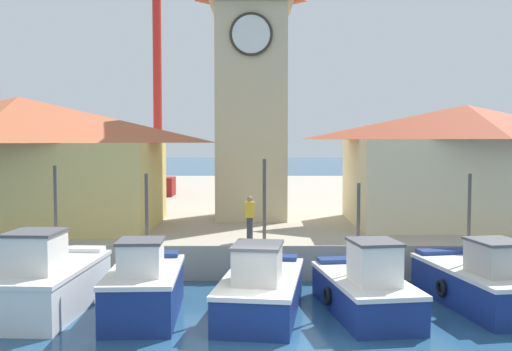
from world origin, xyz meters
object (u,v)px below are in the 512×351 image
Objects in this scene: fishing_boat_left_inner at (262,288)px; clock_tower at (252,76)px; warehouse_left at (20,161)px; port_crane_far at (158,70)px; warehouse_right at (466,163)px; fishing_boat_far_left at (48,282)px; fishing_boat_mid_left at (366,289)px; fishing_boat_left_outer at (145,287)px; dock_worker_near_tower at (250,218)px; fishing_boat_center at (480,282)px.

fishing_boat_left_inner is 13.26m from clock_tower.
port_crane_far is at bearing 76.40° from warehouse_left.
warehouse_right is at bearing -40.45° from port_crane_far.
warehouse_right reaches higher than fishing_boat_far_left.
clock_tower is at bearing -61.13° from port_crane_far.
clock_tower is at bearing 62.79° from fishing_boat_far_left.
clock_tower is 10.68m from warehouse_left.
fishing_boat_left_inner reaches higher than fishing_boat_mid_left.
fishing_boat_left_inner is (3.19, 0.26, -0.09)m from fishing_boat_left_outer.
warehouse_right is at bearing 25.91° from dock_worker_near_tower.
warehouse_right is 6.21× the size of dock_worker_near_tower.
warehouse_left is 0.54× the size of port_crane_far.
fishing_boat_left_outer is 15.67m from warehouse_right.
fishing_boat_mid_left is 13.68m from clock_tower.
fishing_boat_left_inner is 13.35m from warehouse_left.
fishing_boat_left_inner is 0.37× the size of clock_tower.
fishing_boat_center is 26.64m from port_crane_far.
fishing_boat_far_left reaches higher than fishing_boat_center.
warehouse_right is (8.87, 9.29, 3.12)m from fishing_boat_left_inner.
fishing_boat_left_inner reaches higher than fishing_boat_far_left.
fishing_boat_left_outer is 0.41× the size of warehouse_right.
clock_tower is at bearing 106.00° from fishing_boat_mid_left.
fishing_boat_mid_left is 0.23× the size of port_crane_far.
clock_tower reaches higher than fishing_boat_left_outer.
fishing_boat_mid_left is 0.93× the size of fishing_boat_center.
fishing_boat_center is at bearing -57.61° from clock_tower.
port_crane_far reaches higher than fishing_boat_far_left.
port_crane_far is (-6.15, 11.16, 1.54)m from clock_tower.
fishing_boat_left_outer is 0.80× the size of fishing_boat_center.
fishing_boat_left_inner is at bearing 4.69° from fishing_boat_left_outer.
warehouse_right is (9.22, -1.95, -3.93)m from clock_tower.
warehouse_left reaches higher than warehouse_right.
clock_tower reaches higher than warehouse_right.
fishing_boat_far_left is 0.36× the size of clock_tower.
fishing_boat_left_inner is 0.52× the size of warehouse_right.
fishing_boat_left_inner is at bearing -73.80° from port_crane_far.
fishing_boat_left_outer is at bearing -141.63° from warehouse_right.
fishing_boat_left_outer is (2.82, -0.49, -0.02)m from fishing_boat_far_left.
fishing_boat_left_inner is 13.21m from warehouse_right.
warehouse_right is 0.47× the size of port_crane_far.
fishing_boat_mid_left is at bearing -168.08° from fishing_boat_center.
fishing_boat_left_outer reaches higher than dock_worker_near_tower.
fishing_boat_left_inner is 0.25× the size of port_crane_far.
warehouse_left is (-9.56, -2.90, -3.79)m from clock_tower.
dock_worker_near_tower is (-9.24, -4.49, -1.77)m from warehouse_right.
fishing_boat_mid_left is 25.79m from port_crane_far.
clock_tower reaches higher than fishing_boat_left_inner.
port_crane_far is at bearing 109.24° from dock_worker_near_tower.
warehouse_right is at bearing 73.56° from fishing_boat_center.
dock_worker_near_tower is at bearing -70.76° from port_crane_far.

